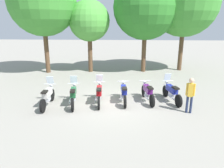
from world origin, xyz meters
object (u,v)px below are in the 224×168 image
motorcycle_1 (73,95)px  tree_1 (89,21)px  motorcycle_5 (172,92)px  person_0 (190,93)px  tree_0 (42,2)px  motorcycle_2 (99,93)px  tree_2 (146,7)px  motorcycle_0 (48,96)px  tree_3 (185,3)px  motorcycle_3 (124,93)px  motorcycle_4 (148,92)px

motorcycle_1 → tree_1: bearing=-6.9°
motorcycle_5 → person_0: bearing=-174.7°
tree_0 → tree_1: size_ratio=1.41×
person_0 → tree_0: tree_0 is taller
motorcycle_2 → tree_0: bearing=32.1°
motorcycle_1 → tree_2: tree_2 is taller
motorcycle_5 → tree_2: size_ratio=0.28×
tree_0 → person_0: bearing=-39.5°
motorcycle_0 → tree_1: size_ratio=0.38×
motorcycle_2 → motorcycle_5: 3.79m
tree_3 → tree_2: bearing=-167.3°
motorcycle_3 → motorcycle_5: size_ratio=1.02×
motorcycle_1 → motorcycle_3: motorcycle_1 is taller
motorcycle_2 → tree_3: size_ratio=0.27×
tree_2 → tree_3: size_ratio=0.94×
motorcycle_3 → tree_3: (4.81, 8.02, 4.99)m
tree_0 → motorcycle_0: bearing=-70.7°
motorcycle_3 → motorcycle_0: bearing=96.3°
motorcycle_0 → tree_3: bearing=-47.4°
motorcycle_0 → motorcycle_2: bearing=-81.1°
motorcycle_0 → motorcycle_5: bearing=-84.0°
motorcycle_4 → tree_2: bearing=-13.1°
motorcycle_1 → motorcycle_3: bearing=-87.2°
motorcycle_1 → tree_0: (-3.77, 6.99, 4.98)m
motorcycle_4 → motorcycle_5: size_ratio=1.01×
motorcycle_4 → tree_3: bearing=-34.6°
motorcycle_3 → motorcycle_4: same height
tree_0 → tree_1: tree_0 is taller
motorcycle_1 → motorcycle_3: size_ratio=0.99×
motorcycle_0 → person_0: bearing=-97.0°
motorcycle_5 → tree_1: 9.31m
tree_2 → motorcycle_5: bearing=-82.8°
person_0 → tree_1: 10.54m
motorcycle_4 → person_0: size_ratio=1.31×
motorcycle_5 → tree_3: 9.50m
tree_1 → motorcycle_4: bearing=-59.1°
motorcycle_1 → motorcycle_3: 2.57m
motorcycle_2 → motorcycle_4: bearing=-86.0°
motorcycle_1 → motorcycle_5: 5.08m
motorcycle_2 → tree_1: (-1.57, 7.22, 3.59)m
motorcycle_3 → tree_2: (1.62, 7.30, 4.65)m
motorcycle_0 → motorcycle_3: motorcycle_0 is taller
tree_1 → tree_3: tree_3 is taller
person_0 → tree_2: (-1.38, 8.51, 4.18)m
motorcycle_1 → tree_2: 9.99m
motorcycle_1 → motorcycle_5: size_ratio=1.01×
motorcycle_4 → tree_2: (0.36, 7.11, 4.65)m
motorcycle_4 → motorcycle_0: bearing=90.3°
tree_2 → tree_1: bearing=-176.2°
motorcycle_3 → motorcycle_2: bearing=94.8°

